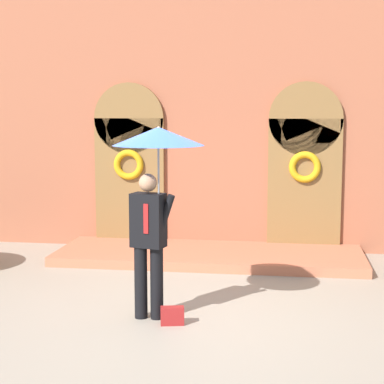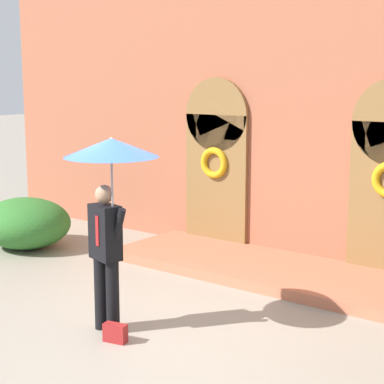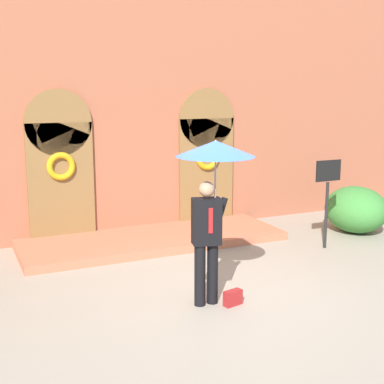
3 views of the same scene
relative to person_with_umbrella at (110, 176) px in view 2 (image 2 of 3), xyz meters
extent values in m
plane|color=gray|center=(0.27, 0.10, -1.91)|extent=(80.00, 80.00, 0.00)
cube|color=#9E563D|center=(0.27, 4.30, 0.89)|extent=(14.00, 0.50, 5.60)
cube|color=brown|center=(-1.33, 4.01, -0.71)|extent=(1.30, 0.08, 2.40)
cylinder|color=brown|center=(-1.33, 4.01, 0.49)|extent=(1.30, 0.08, 1.30)
torus|color=#C69314|center=(-1.33, 3.94, -0.36)|extent=(0.56, 0.12, 0.56)
cube|color=#B56346|center=(0.27, 3.15, -1.83)|extent=(5.20, 1.80, 0.16)
cylinder|color=black|center=(-0.20, 0.00, -1.46)|extent=(0.16, 0.16, 0.90)
cylinder|color=black|center=(0.00, 0.00, -1.46)|extent=(0.16, 0.16, 0.90)
cube|color=black|center=(-0.10, 0.00, -0.68)|extent=(0.45, 0.33, 0.66)
cube|color=#A51919|center=(-0.10, -0.13, -0.64)|extent=(0.06, 0.02, 0.36)
sphere|color=#A87A5B|center=(-0.10, 0.00, -0.22)|extent=(0.22, 0.22, 0.22)
cylinder|color=black|center=(0.12, 0.00, -0.58)|extent=(0.22, 0.09, 0.46)
cylinder|color=gray|center=(0.03, 0.00, -0.26)|extent=(0.02, 0.02, 0.98)
cone|color=#284CB7|center=(0.03, 0.00, 0.34)|extent=(1.10, 1.10, 0.22)
cone|color=white|center=(0.03, 0.00, 0.35)|extent=(0.61, 0.61, 0.20)
cube|color=maroon|center=(0.23, -0.20, -1.80)|extent=(0.30, 0.18, 0.22)
ellipsoid|color=#2D6B28|center=(-4.04, 1.87, -1.46)|extent=(1.73, 1.54, 0.91)
camera|label=1|loc=(1.56, -7.51, 0.67)|focal=60.00mm
camera|label=2|loc=(5.24, -5.25, 1.13)|focal=60.00mm
camera|label=3|loc=(-3.31, -6.52, 1.18)|focal=50.00mm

